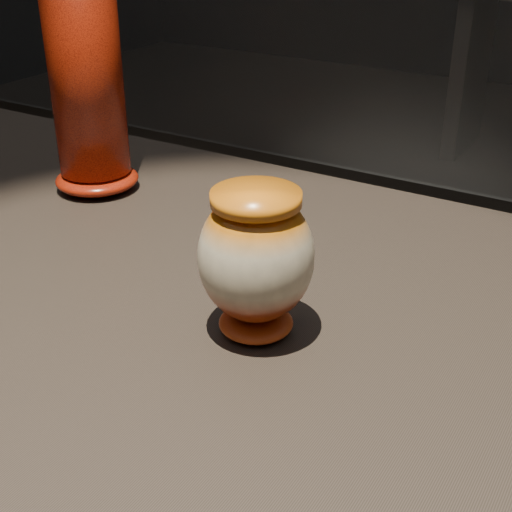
% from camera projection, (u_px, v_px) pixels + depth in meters
% --- Properties ---
extents(display_plinth, '(2.00, 0.80, 0.90)m').
position_uv_depth(display_plinth, '(213.00, 450.00, 0.99)').
color(display_plinth, black).
rests_on(display_plinth, ground).
extents(main_vase, '(0.16, 0.16, 0.16)m').
position_uv_depth(main_vase, '(256.00, 259.00, 0.73)').
color(main_vase, maroon).
rests_on(main_vase, display_plinth).
extents(tall_vase, '(0.13, 0.13, 0.41)m').
position_uv_depth(tall_vase, '(85.00, 62.00, 1.04)').
color(tall_vase, '#B3250B').
rests_on(tall_vase, display_plinth).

